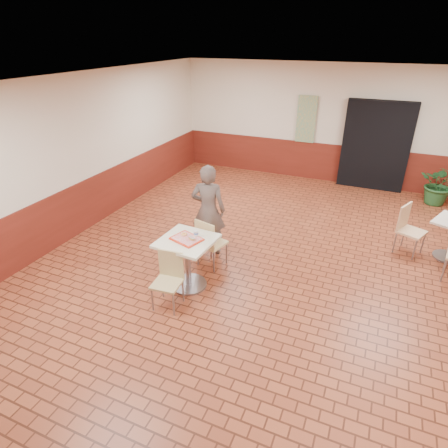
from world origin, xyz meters
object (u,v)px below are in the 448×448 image
at_px(chair_main_front, 169,277).
at_px(chair_main_back, 209,241).
at_px(main_table, 187,255).
at_px(chair_second_left, 408,227).
at_px(customer, 208,210).
at_px(ring_donut, 184,234).
at_px(paper_cup, 196,233).
at_px(long_john_donut, 192,239).
at_px(potted_plant, 441,185).
at_px(serving_tray, 187,239).

distance_m(chair_main_front, chair_main_back, 1.14).
height_order(main_table, chair_second_left, chair_second_left).
bearing_deg(chair_main_front, main_table, 80.10).
relative_size(chair_main_back, customer, 0.53).
distance_m(ring_donut, paper_cup, 0.19).
distance_m(long_john_donut, chair_second_left, 3.98).
distance_m(customer, paper_cup, 1.01).
bearing_deg(potted_plant, main_table, -126.89).
bearing_deg(chair_second_left, main_table, 152.64).
xyz_separation_m(ring_donut, long_john_donut, (0.17, -0.08, 0.00)).
relative_size(chair_main_back, paper_cup, 10.00).
bearing_deg(chair_main_front, potted_plant, 50.24).
height_order(chair_main_back, ring_donut, ring_donut).
xyz_separation_m(customer, potted_plant, (4.02, 4.07, -0.35)).
xyz_separation_m(chair_main_front, paper_cup, (0.15, 0.62, 0.44)).
relative_size(customer, long_john_donut, 11.71).
distance_m(chair_main_back, long_john_donut, 0.76).
bearing_deg(main_table, customer, 97.96).
xyz_separation_m(chair_main_back, customer, (-0.22, 0.45, 0.34)).
relative_size(chair_main_back, chair_second_left, 0.98).
distance_m(chair_second_left, potted_plant, 2.74).
height_order(chair_main_front, potted_plant, potted_plant).
bearing_deg(paper_cup, chair_main_front, -103.24).
xyz_separation_m(chair_main_back, paper_cup, (0.03, -0.52, 0.41)).
bearing_deg(ring_donut, paper_cup, 14.94).
relative_size(main_table, paper_cup, 9.41).
bearing_deg(serving_tray, customer, 97.96).
height_order(main_table, potted_plant, potted_plant).
bearing_deg(ring_donut, chair_main_front, -86.06).
distance_m(chair_main_front, long_john_donut, 0.65).
distance_m(chair_main_front, serving_tray, 0.63).
bearing_deg(paper_cup, ring_donut, -165.06).
relative_size(serving_tray, ring_donut, 4.51).
bearing_deg(serving_tray, chair_main_back, 83.81).
bearing_deg(potted_plant, ring_donut, -127.84).
bearing_deg(potted_plant, serving_tray, -126.89).
height_order(ring_donut, potted_plant, potted_plant).
relative_size(chair_main_front, paper_cup, 9.49).
bearing_deg(serving_tray, long_john_donut, -5.69).
bearing_deg(paper_cup, potted_plant, 53.21).
distance_m(chair_main_back, customer, 0.60).
bearing_deg(paper_cup, serving_tray, -131.10).
xyz_separation_m(chair_main_back, long_john_donut, (0.02, -0.65, 0.39)).
distance_m(paper_cup, potted_plant, 6.30).
xyz_separation_m(chair_main_front, potted_plant, (3.91, 5.65, 0.01)).
height_order(chair_main_back, customer, customer).
distance_m(main_table, chair_main_front, 0.51).
bearing_deg(serving_tray, main_table, -90.00).
relative_size(chair_main_back, potted_plant, 0.92).
height_order(chair_main_front, customer, customer).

